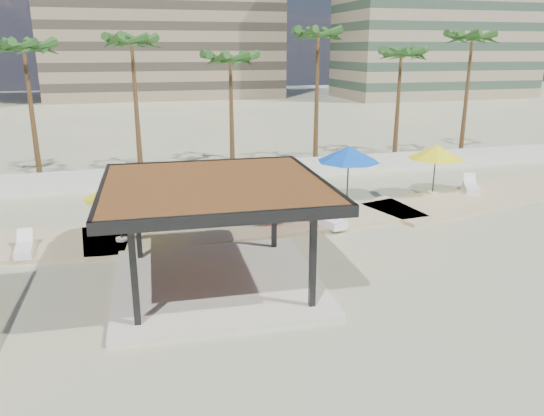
{
  "coord_description": "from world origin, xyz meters",
  "views": [
    {
      "loc": [
        -4.06,
        -15.94,
        8.0
      ],
      "look_at": [
        1.96,
        5.12,
        1.4
      ],
      "focal_mm": 35.0,
      "sensor_mm": 36.0,
      "label": 1
    }
  ],
  "objects_px": {
    "pavilion_central": "(215,224)",
    "lounger_b": "(329,214)",
    "umbrella_c": "(294,181)",
    "lounger_a": "(24,248)",
    "lounger_d": "(471,187)",
    "lounger_c": "(327,220)"
  },
  "relations": [
    {
      "from": "lounger_b",
      "to": "lounger_c",
      "type": "distance_m",
      "value": 0.99
    },
    {
      "from": "pavilion_central",
      "to": "umbrella_c",
      "type": "bearing_deg",
      "value": 53.24
    },
    {
      "from": "umbrella_c",
      "to": "lounger_a",
      "type": "height_order",
      "value": "umbrella_c"
    },
    {
      "from": "umbrella_c",
      "to": "lounger_a",
      "type": "bearing_deg",
      "value": -176.12
    },
    {
      "from": "pavilion_central",
      "to": "lounger_d",
      "type": "distance_m",
      "value": 18.26
    },
    {
      "from": "umbrella_c",
      "to": "lounger_c",
      "type": "xyz_separation_m",
      "value": [
        1.38,
        -0.78,
        -1.78
      ]
    },
    {
      "from": "lounger_c",
      "to": "lounger_d",
      "type": "relative_size",
      "value": 1.06
    },
    {
      "from": "pavilion_central",
      "to": "lounger_c",
      "type": "bearing_deg",
      "value": 41.54
    },
    {
      "from": "umbrella_c",
      "to": "lounger_c",
      "type": "distance_m",
      "value": 2.38
    },
    {
      "from": "lounger_b",
      "to": "lounger_d",
      "type": "distance_m",
      "value": 10.06
    },
    {
      "from": "lounger_b",
      "to": "lounger_c",
      "type": "height_order",
      "value": "lounger_c"
    },
    {
      "from": "lounger_c",
      "to": "lounger_d",
      "type": "distance_m",
      "value": 10.77
    },
    {
      "from": "lounger_d",
      "to": "umbrella_c",
      "type": "bearing_deg",
      "value": 131.24
    },
    {
      "from": "pavilion_central",
      "to": "lounger_c",
      "type": "height_order",
      "value": "pavilion_central"
    },
    {
      "from": "pavilion_central",
      "to": "lounger_a",
      "type": "xyz_separation_m",
      "value": [
        -6.94,
        4.74,
        -1.89
      ]
    },
    {
      "from": "pavilion_central",
      "to": "lounger_b",
      "type": "xyz_separation_m",
      "value": [
        6.5,
        5.62,
        -1.88
      ]
    },
    {
      "from": "lounger_b",
      "to": "lounger_d",
      "type": "bearing_deg",
      "value": -83.67
    },
    {
      "from": "pavilion_central",
      "to": "lounger_b",
      "type": "distance_m",
      "value": 8.79
    },
    {
      "from": "lounger_b",
      "to": "lounger_d",
      "type": "xyz_separation_m",
      "value": [
        9.74,
        2.53,
        0.02
      ]
    },
    {
      "from": "lounger_a",
      "to": "lounger_d",
      "type": "xyz_separation_m",
      "value": [
        23.18,
        3.4,
        0.02
      ]
    },
    {
      "from": "pavilion_central",
      "to": "lounger_c",
      "type": "xyz_separation_m",
      "value": [
        6.02,
        4.75,
        -1.85
      ]
    },
    {
      "from": "umbrella_c",
      "to": "lounger_b",
      "type": "xyz_separation_m",
      "value": [
        1.85,
        0.09,
        -1.8
      ]
    }
  ]
}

